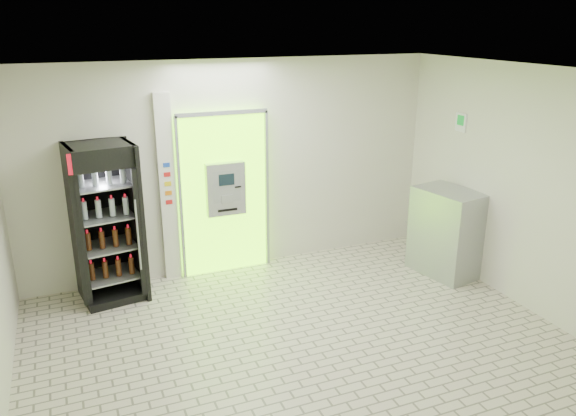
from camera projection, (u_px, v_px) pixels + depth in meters
ground at (305, 350)px, 6.24m from camera, size 6.00×6.00×0.00m
room_shell at (307, 192)px, 5.66m from camera, size 6.00×6.00×6.00m
atm_assembly at (224, 193)px, 7.92m from camera, size 1.30×0.24×2.33m
pillar at (168, 189)px, 7.63m from camera, size 0.22×0.11×2.60m
beverage_cooler at (107, 226)px, 7.16m from camera, size 0.87×0.82×2.06m
steel_cabinet at (447, 232)px, 7.97m from camera, size 0.80×1.03×1.24m
exit_sign at (461, 122)px, 7.86m from camera, size 0.02×0.22×0.26m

